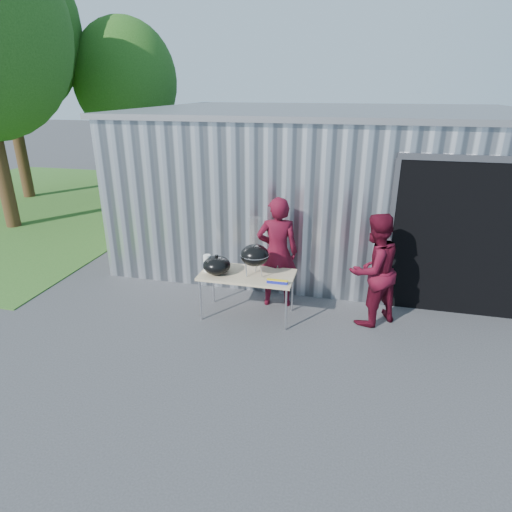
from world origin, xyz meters
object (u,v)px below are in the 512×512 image
(kettle_grill, at_px, (255,251))
(person_cook, at_px, (277,253))
(folding_table, at_px, (247,276))
(person_bystander, at_px, (373,270))

(kettle_grill, height_order, person_cook, person_cook)
(folding_table, xyz_separation_m, person_bystander, (1.94, 0.26, 0.19))
(folding_table, relative_size, person_bystander, 0.83)
(person_cook, relative_size, person_bystander, 1.06)
(person_cook, xyz_separation_m, person_bystander, (1.56, -0.26, -0.05))
(person_bystander, bearing_deg, person_cook, -50.90)
(folding_table, distance_m, person_bystander, 1.97)
(kettle_grill, xyz_separation_m, person_cook, (0.26, 0.54, -0.21))
(person_cook, bearing_deg, kettle_grill, 54.00)
(person_cook, bearing_deg, person_bystander, 159.85)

